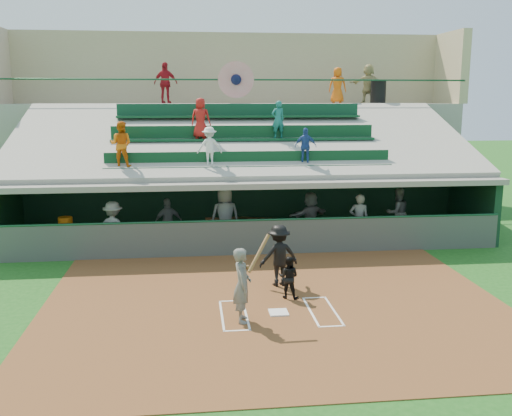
{
  "coord_description": "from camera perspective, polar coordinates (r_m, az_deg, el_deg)",
  "views": [
    {
      "loc": [
        -1.9,
        -12.22,
        4.88
      ],
      "look_at": [
        -0.12,
        3.5,
        1.8
      ],
      "focal_mm": 40.0,
      "sensor_mm": 36.0,
      "label": 1
    }
  ],
  "objects": [
    {
      "name": "home_plate",
      "position": [
        13.28,
        2.27,
        -10.38
      ],
      "size": [
        0.43,
        0.43,
        0.03
      ],
      "primitive_type": "cube",
      "color": "white",
      "rests_on": "dirt_slab"
    },
    {
      "name": "dugout_player_d",
      "position": [
        19.6,
        5.47,
        -0.82
      ],
      "size": [
        1.61,
        1.14,
        1.68
      ],
      "primitive_type": "imported",
      "rotation": [
        0.0,
        0.0,
        3.61
      ],
      "color": "#5D5F5A",
      "rests_on": "dugout_floor"
    },
    {
      "name": "white_table",
      "position": [
        19.2,
        -18.6,
        -3.14
      ],
      "size": [
        0.82,
        0.65,
        0.67
      ],
      "primitive_type": "cube",
      "rotation": [
        0.0,
        0.0,
        -0.1
      ],
      "color": "silver",
      "rests_on": "dugout_floor"
    },
    {
      "name": "concourse_staff_a",
      "position": [
        25.35,
        -9.03,
        12.24
      ],
      "size": [
        1.11,
        0.69,
        1.76
      ],
      "primitive_type": "imported",
      "rotation": [
        0.0,
        0.0,
        2.87
      ],
      "color": "#A1121B",
      "rests_on": "concourse_slab"
    },
    {
      "name": "dugout_floor",
      "position": [
        19.68,
        -0.71,
        -3.28
      ],
      "size": [
        16.0,
        3.5,
        0.04
      ],
      "primitive_type": "cube",
      "color": "gray",
      "rests_on": "ground"
    },
    {
      "name": "dirt_slab",
      "position": [
        13.75,
        1.95,
        -9.73
      ],
      "size": [
        11.0,
        9.0,
        0.02
      ],
      "primitive_type": "cube",
      "color": "brown",
      "rests_on": "ground"
    },
    {
      "name": "batter_at_plate",
      "position": [
        12.55,
        -1.38,
        -7.66
      ],
      "size": [
        0.84,
        0.73,
        1.95
      ],
      "color": "#545752",
      "rests_on": "dirt_slab"
    },
    {
      "name": "dugout_bench",
      "position": [
        20.92,
        -1.06,
        -1.67
      ],
      "size": [
        15.63,
        6.19,
        0.49
      ],
      "primitive_type": "cube",
      "rotation": [
        0.0,
        0.0,
        -0.35
      ],
      "color": "brown",
      "rests_on": "dugout_floor"
    },
    {
      "name": "concourse_staff_b",
      "position": [
        25.82,
        8.15,
        12.03
      ],
      "size": [
        0.89,
        0.71,
        1.57
      ],
      "primitive_type": "imported",
      "rotation": [
        0.0,
        0.0,
        2.83
      ],
      "color": "#D4560C",
      "rests_on": "concourse_slab"
    },
    {
      "name": "catcher",
      "position": [
        14.08,
        3.28,
        -6.92
      ],
      "size": [
        0.63,
        0.56,
        1.06
      ],
      "primitive_type": "imported",
      "rotation": [
        0.0,
        0.0,
        2.76
      ],
      "color": "black",
      "rests_on": "dirt_slab"
    },
    {
      "name": "water_cooler",
      "position": [
        19.05,
        -18.5,
        -1.52
      ],
      "size": [
        0.44,
        0.44,
        0.44
      ],
      "primitive_type": "cylinder",
      "color": "#C75F0B",
      "rests_on": "white_table"
    },
    {
      "name": "concourse_slab",
      "position": [
        25.92,
        -2.22,
        5.3
      ],
      "size": [
        20.0,
        3.0,
        4.6
      ],
      "primitive_type": "cube",
      "color": "gray",
      "rests_on": "ground"
    },
    {
      "name": "dugout_player_e",
      "position": [
        19.07,
        10.25,
        -1.18
      ],
      "size": [
        0.72,
        0.56,
        1.74
      ],
      "primitive_type": "imported",
      "rotation": [
        0.0,
        0.0,
        2.9
      ],
      "color": "#5C5E59",
      "rests_on": "dugout_floor"
    },
    {
      "name": "trash_bin",
      "position": [
        26.04,
        12.12,
        11.26
      ],
      "size": [
        0.66,
        0.66,
        1.0
      ],
      "primitive_type": "cylinder",
      "color": "black",
      "rests_on": "concourse_slab"
    },
    {
      "name": "dugout_player_a",
      "position": [
        18.19,
        -14.08,
        -2.0
      ],
      "size": [
        1.21,
        0.87,
        1.7
      ],
      "primitive_type": "imported",
      "rotation": [
        0.0,
        0.0,
        2.9
      ],
      "color": "#5A5D57",
      "rests_on": "dugout_floor"
    },
    {
      "name": "dugout_player_c",
      "position": [
        18.74,
        -3.12,
        -0.84
      ],
      "size": [
        1.09,
        0.83,
        1.99
      ],
      "primitive_type": "imported",
      "rotation": [
        0.0,
        0.0,
        3.36
      ],
      "color": "#5F615C",
      "rests_on": "dugout_floor"
    },
    {
      "name": "batters_box_chalk",
      "position": [
        13.29,
        2.27,
        -10.43
      ],
      "size": [
        2.65,
        1.85,
        0.01
      ],
      "color": "white",
      "rests_on": "dirt_slab"
    },
    {
      "name": "concourse_staff_c",
      "position": [
        26.58,
        11.16,
        12.09
      ],
      "size": [
        1.67,
        0.72,
        1.74
      ],
      "primitive_type": "imported",
      "rotation": [
        0.0,
        0.0,
        3.01
      ],
      "color": "tan",
      "rests_on": "concourse_slab"
    },
    {
      "name": "grandstand",
      "position": [
        22.96,
        -1.69,
        4.47
      ],
      "size": [
        20.4,
        10.4,
        7.8
      ],
      "color": "#494E49",
      "rests_on": "ground"
    },
    {
      "name": "dugout_player_f",
      "position": [
        20.53,
        13.95,
        -0.46
      ],
      "size": [
        0.95,
        0.79,
        1.74
      ],
      "primitive_type": "imported",
      "rotation": [
        0.0,
        0.0,
        3.31
      ],
      "color": "#555853",
      "rests_on": "dugout_floor"
    },
    {
      "name": "home_umpire",
      "position": [
        14.92,
        2.31,
        -4.75
      ],
      "size": [
        1.15,
        0.81,
        1.62
      ],
      "primitive_type": "imported",
      "rotation": [
        0.0,
        0.0,
        3.36
      ],
      "color": "black",
      "rests_on": "dirt_slab"
    },
    {
      "name": "dugout_player_b",
      "position": [
        18.97,
        -8.77,
        -1.42
      ],
      "size": [
        1.01,
        0.64,
        1.6
      ],
      "primitive_type": "imported",
      "rotation": [
        0.0,
        0.0,
        3.43
      ],
      "color": "#555752",
      "rests_on": "dugout_floor"
    },
    {
      "name": "ground",
      "position": [
        13.3,
        2.27,
        -10.53
      ],
      "size": [
        100.0,
        100.0,
        0.0
      ],
      "primitive_type": "plane",
      "color": "#184F16",
      "rests_on": "ground"
    }
  ]
}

